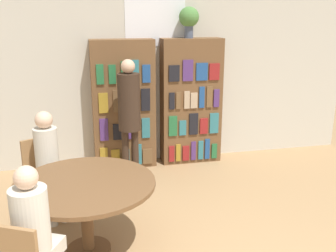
% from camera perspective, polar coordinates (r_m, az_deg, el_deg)
% --- Properties ---
extents(wall_back, '(6.40, 0.07, 3.00)m').
position_cam_1_polar(wall_back, '(6.07, -1.87, 8.75)').
color(wall_back, beige).
rests_on(wall_back, ground_plane).
extents(bookshelf_left, '(0.92, 0.34, 1.92)m').
position_cam_1_polar(bookshelf_left, '(5.90, -6.44, 3.02)').
color(bookshelf_left, brown).
rests_on(bookshelf_left, ground_plane).
extents(bookshelf_right, '(0.92, 0.34, 1.92)m').
position_cam_1_polar(bookshelf_right, '(6.10, 3.36, 3.53)').
color(bookshelf_right, brown).
rests_on(bookshelf_right, ground_plane).
extents(flower_vase, '(0.29, 0.29, 0.45)m').
position_cam_1_polar(flower_vase, '(5.94, 3.06, 15.31)').
color(flower_vase, '#475166').
rests_on(flower_vase, bookshelf_right).
extents(reading_table, '(1.35, 1.35, 0.74)m').
position_cam_1_polar(reading_table, '(3.89, -11.93, -9.38)').
color(reading_table, brown).
rests_on(reading_table, ground_plane).
extents(chair_left_side, '(0.54, 0.54, 0.91)m').
position_cam_1_polar(chair_left_side, '(4.80, -17.55, -6.46)').
color(chair_left_side, olive).
rests_on(chair_left_side, ground_plane).
extents(seated_reader_left, '(0.38, 0.40, 1.27)m').
position_cam_1_polar(seated_reader_left, '(4.56, -16.91, -4.68)').
color(seated_reader_left, beige).
rests_on(seated_reader_left, ground_plane).
extents(seated_reader_right, '(0.39, 0.42, 1.25)m').
position_cam_1_polar(seated_reader_right, '(3.22, -18.73, -14.11)').
color(seated_reader_right, beige).
rests_on(seated_reader_right, ground_plane).
extents(librarian_standing, '(0.30, 0.57, 1.70)m').
position_cam_1_polar(librarian_standing, '(5.40, -5.66, 2.69)').
color(librarian_standing, '#332319').
rests_on(librarian_standing, ground_plane).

